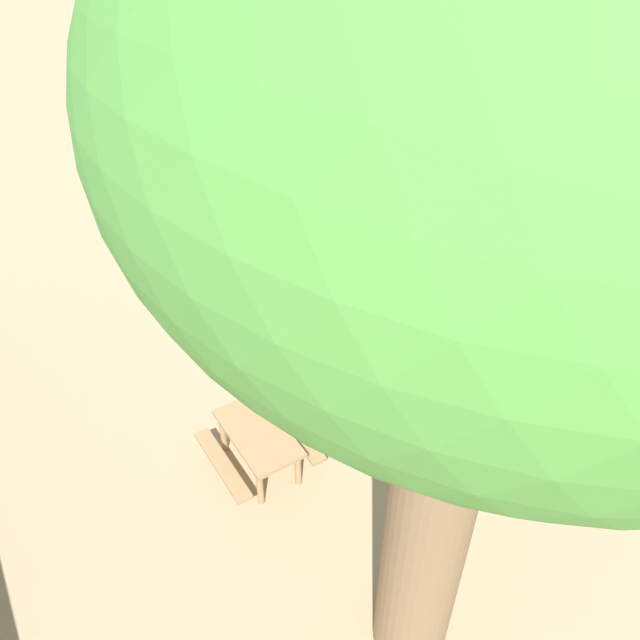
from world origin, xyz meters
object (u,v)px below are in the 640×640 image
elephant (353,302)px  person_handler (231,288)px  feed_bucket (226,361)px  picnic_table_far (477,268)px  shade_tree_main (500,128)px  picnic_table_near (259,440)px  shade_tree_secondary (596,113)px

elephant → person_handler: elephant is taller
feed_bucket → picnic_table_far: bearing=-95.6°
shade_tree_main → picnic_table_near: size_ratio=5.62×
person_handler → picnic_table_near: 3.42m
elephant → shade_tree_secondary: bearing=173.6°
shade_tree_secondary → elephant: bearing=48.0°
elephant → picnic_table_near: elephant is taller
person_handler → feed_bucket: person_handler is taller
elephant → picnic_table_far: 3.13m
elephant → shade_tree_main: bearing=100.3°
shade_tree_main → person_handler: bearing=-5.8°
picnic_table_near → shade_tree_main: bearing=-174.7°
person_handler → shade_tree_secondary: 6.70m
elephant → shade_tree_secondary: 4.91m
person_handler → shade_tree_main: (-6.51, 0.66, 5.68)m
picnic_table_far → feed_bucket: size_ratio=5.84×
shade_tree_secondary → shade_tree_main: bearing=120.6°
shade_tree_secondary → picnic_table_near: (0.51, 5.10, -4.19)m
shade_tree_main → picnic_table_near: bearing=7.2°
person_handler → shade_tree_secondary: (-3.74, -4.03, 3.82)m
person_handler → shade_tree_main: size_ratio=0.19×
picnic_table_near → shade_tree_secondary: bearing=-97.6°
person_handler → feed_bucket: (-0.94, 0.61, -0.79)m
person_handler → picnic_table_far: 4.98m
shade_tree_secondary → picnic_table_far: size_ratio=3.08×
picnic_table_far → shade_tree_main: bearing=92.9°
picnic_table_near → picnic_table_far: bearing=-75.0°
person_handler → shade_tree_main: 8.66m
shade_tree_main → picnic_table_far: size_ratio=4.14×
picnic_table_far → feed_bucket: (0.52, 5.36, -0.43)m
picnic_table_far → picnic_table_near: bearing=66.8°
feed_bucket → person_handler: bearing=-33.0°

